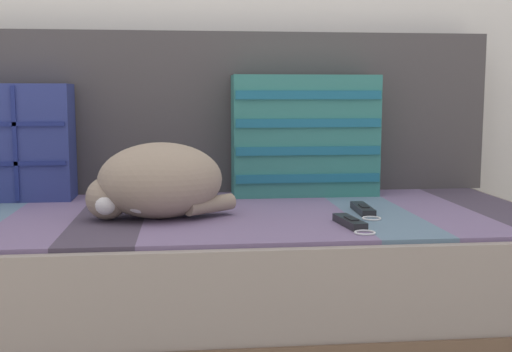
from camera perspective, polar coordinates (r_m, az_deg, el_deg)
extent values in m
cube|color=brown|center=(1.82, -3.88, -12.27)|extent=(1.85, 0.89, 0.16)
cube|color=gray|center=(1.77, -3.93, -6.62)|extent=(1.81, 0.87, 0.21)
cube|color=slate|center=(1.77, -18.21, -3.38)|extent=(0.17, 0.78, 0.01)
cube|color=#423847|center=(1.74, -12.58, -3.36)|extent=(0.17, 0.78, 0.01)
cube|color=slate|center=(1.73, -6.83, -3.30)|extent=(0.17, 0.78, 0.01)
cube|color=slate|center=(1.73, -1.06, -3.21)|extent=(0.17, 0.78, 0.01)
cube|color=slate|center=(1.76, 4.61, -3.08)|extent=(0.17, 0.78, 0.01)
cube|color=slate|center=(1.80, 10.07, -2.94)|extent=(0.17, 0.78, 0.01)
cube|color=slate|center=(1.85, 15.24, -2.78)|extent=(0.17, 0.78, 0.01)
cube|color=#423847|center=(1.92, 20.08, -2.60)|extent=(0.17, 0.78, 0.01)
cube|color=#474242|center=(2.09, -4.44, 5.66)|extent=(1.81, 0.14, 0.50)
cube|color=navy|center=(1.94, -20.63, 2.68)|extent=(0.01, 0.01, 0.33)
cube|color=#337A70|center=(1.98, 4.35, 3.61)|extent=(0.45, 0.13, 0.37)
cube|color=#1E667F|center=(1.93, 4.68, -0.21)|extent=(0.44, 0.01, 0.03)
cube|color=#1E667F|center=(1.92, 4.71, 2.24)|extent=(0.44, 0.01, 0.03)
cube|color=#1E667F|center=(1.92, 4.73, 4.71)|extent=(0.44, 0.01, 0.03)
cube|color=#1E667F|center=(1.91, 4.76, 7.19)|extent=(0.44, 0.01, 0.03)
ellipsoid|color=gray|center=(1.63, -8.47, -0.37)|extent=(0.34, 0.27, 0.19)
sphere|color=gray|center=(1.63, -13.09, -1.93)|extent=(0.11, 0.11, 0.11)
sphere|color=white|center=(1.60, -13.21, -2.37)|extent=(0.06, 0.06, 0.06)
ellipsoid|color=white|center=(1.57, -10.22, -1.75)|extent=(0.09, 0.05, 0.09)
cylinder|color=gray|center=(1.63, -4.10, -2.54)|extent=(0.14, 0.12, 0.04)
cone|color=gray|center=(1.59, -13.11, 0.03)|extent=(0.04, 0.04, 0.04)
cone|color=gray|center=(1.65, -13.19, 0.28)|extent=(0.04, 0.04, 0.04)
cube|color=black|center=(1.54, 8.32, -4.06)|extent=(0.05, 0.14, 0.02)
cube|color=black|center=(1.53, 8.47, -3.75)|extent=(0.03, 0.05, 0.00)
cube|color=black|center=(1.60, 7.45, -3.61)|extent=(0.03, 0.01, 0.02)
torus|color=silver|center=(1.46, 9.65, -4.98)|extent=(0.05, 0.05, 0.01)
cube|color=black|center=(1.72, 9.47, -2.92)|extent=(0.04, 0.15, 0.02)
cube|color=black|center=(1.71, 9.56, -2.63)|extent=(0.02, 0.05, 0.00)
cube|color=black|center=(1.79, 8.95, -2.52)|extent=(0.03, 0.01, 0.02)
torus|color=silver|center=(1.63, 10.23, -3.73)|extent=(0.05, 0.05, 0.01)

